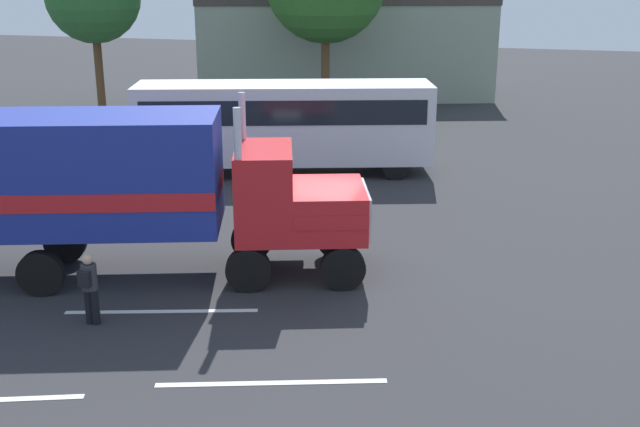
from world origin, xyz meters
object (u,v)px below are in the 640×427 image
parked_bus (284,119)px  semi_truck (50,181)px  parked_car (50,130)px  person_bystander (90,286)px

parked_bus → semi_truck: bearing=-101.4°
semi_truck → parked_car: 15.47m
person_bystander → parked_bus: size_ratio=0.14×
semi_truck → parked_bus: 11.72m
person_bystander → parked_bus: parked_bus is taller
semi_truck → person_bystander: semi_truck is taller
semi_truck → parked_car: bearing=124.5°
parked_bus → parked_car: size_ratio=2.43×
parked_car → semi_truck: bearing=-55.5°
semi_truck → parked_car: (-8.70, 12.68, -1.72)m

